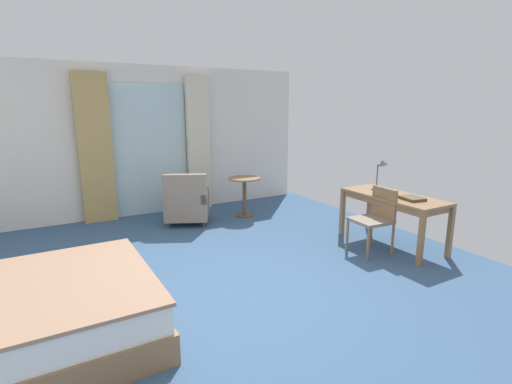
# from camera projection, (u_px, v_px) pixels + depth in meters

# --- Properties ---
(ground) EXTENTS (6.80, 7.76, 0.10)m
(ground) POSITION_uv_depth(u_px,v_px,m) (226.00, 297.00, 4.10)
(ground) COLOR #38567A
(wall_back) EXTENTS (6.40, 0.12, 2.67)m
(wall_back) POSITION_uv_depth(u_px,v_px,m) (139.00, 141.00, 6.87)
(wall_back) COLOR silver
(wall_back) RESTS_ON ground
(balcony_glass_door) EXTENTS (1.39, 0.02, 2.35)m
(balcony_glass_door) POSITION_uv_depth(u_px,v_px,m) (149.00, 150.00, 6.91)
(balcony_glass_door) COLOR silver
(balcony_glass_door) RESTS_ON ground
(curtain_panel_left) EXTENTS (0.54, 0.10, 2.50)m
(curtain_panel_left) POSITION_uv_depth(u_px,v_px,m) (95.00, 149.00, 6.37)
(curtain_panel_left) COLOR tan
(curtain_panel_left) RESTS_ON ground
(curtain_panel_right) EXTENTS (0.44, 0.10, 2.50)m
(curtain_panel_right) POSITION_uv_depth(u_px,v_px,m) (199.00, 144.00, 7.25)
(curtain_panel_right) COLOR beige
(curtain_panel_right) RESTS_ON ground
(bed) EXTENTS (2.13, 1.70, 1.05)m
(bed) POSITION_uv_depth(u_px,v_px,m) (13.00, 321.00, 3.04)
(bed) COLOR olive
(bed) RESTS_ON ground
(writing_desk) EXTENTS (0.64, 1.47, 0.74)m
(writing_desk) POSITION_uv_depth(u_px,v_px,m) (393.00, 201.00, 5.36)
(writing_desk) COLOR olive
(writing_desk) RESTS_ON ground
(desk_chair) EXTENTS (0.49, 0.48, 0.88)m
(desk_chair) POSITION_uv_depth(u_px,v_px,m) (376.00, 216.00, 5.14)
(desk_chair) COLOR gray
(desk_chair) RESTS_ON ground
(desk_lamp) EXTENTS (0.17, 0.22, 0.48)m
(desk_lamp) POSITION_uv_depth(u_px,v_px,m) (382.00, 168.00, 5.56)
(desk_lamp) COLOR #4C4C51
(desk_lamp) RESTS_ON writing_desk
(closed_book) EXTENTS (0.28, 0.32, 0.04)m
(closed_book) POSITION_uv_depth(u_px,v_px,m) (412.00, 198.00, 5.07)
(closed_book) COLOR brown
(closed_book) RESTS_ON writing_desk
(armchair_by_window) EXTENTS (0.94, 0.95, 0.90)m
(armchair_by_window) POSITION_uv_depth(u_px,v_px,m) (187.00, 204.00, 6.43)
(armchair_by_window) COLOR gray
(armchair_by_window) RESTS_ON ground
(round_cafe_table) EXTENTS (0.57, 0.57, 0.71)m
(round_cafe_table) POSITION_uv_depth(u_px,v_px,m) (244.00, 188.00, 6.85)
(round_cafe_table) COLOR olive
(round_cafe_table) RESTS_ON ground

